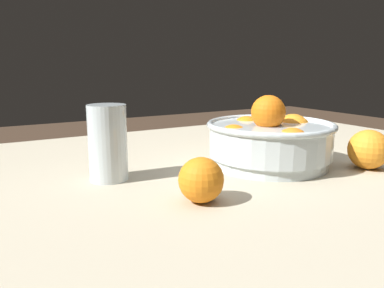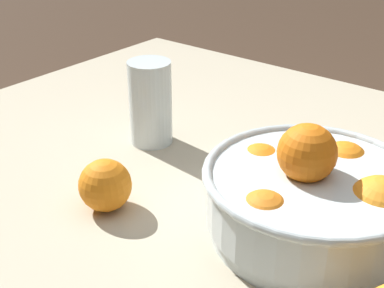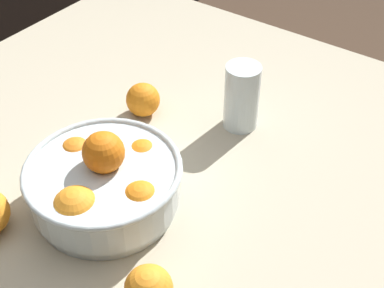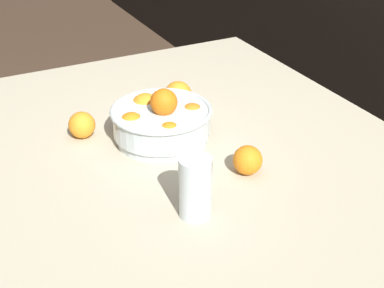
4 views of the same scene
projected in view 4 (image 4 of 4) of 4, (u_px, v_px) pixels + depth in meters
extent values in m
cube|color=#B7AD93|center=(183.00, 151.00, 1.42)|extent=(1.37, 1.15, 0.03)
cylinder|color=#936B47|center=(227.00, 130.00, 2.29)|extent=(0.05, 0.05, 0.72)
cylinder|color=silver|center=(162.00, 136.00, 1.44)|extent=(0.25, 0.25, 0.02)
cylinder|color=silver|center=(162.00, 121.00, 1.42)|extent=(0.26, 0.26, 0.07)
torus|color=silver|center=(161.00, 110.00, 1.40)|extent=(0.27, 0.27, 0.01)
sphere|color=orange|center=(169.00, 136.00, 1.34)|extent=(0.07, 0.07, 0.07)
sphere|color=orange|center=(192.00, 116.00, 1.43)|extent=(0.07, 0.07, 0.07)
sphere|color=orange|center=(145.00, 108.00, 1.47)|extent=(0.08, 0.08, 0.08)
sphere|color=orange|center=(132.00, 126.00, 1.38)|extent=(0.07, 0.07, 0.07)
sphere|color=orange|center=(164.00, 102.00, 1.38)|extent=(0.07, 0.07, 0.07)
cylinder|color=#F4A314|center=(195.00, 191.00, 1.13)|extent=(0.06, 0.06, 0.12)
cylinder|color=silver|center=(195.00, 187.00, 1.13)|extent=(0.07, 0.07, 0.14)
sphere|color=orange|center=(178.00, 95.00, 1.59)|extent=(0.08, 0.08, 0.08)
sphere|color=orange|center=(82.00, 125.00, 1.44)|extent=(0.07, 0.07, 0.07)
sphere|color=orange|center=(248.00, 160.00, 1.28)|extent=(0.07, 0.07, 0.07)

